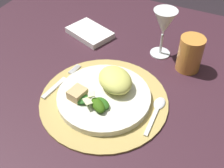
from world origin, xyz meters
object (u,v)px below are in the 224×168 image
at_px(dining_table, 122,121).
at_px(dinner_plate, 104,97).
at_px(spoon, 157,109).
at_px(wine_glass, 164,24).
at_px(fork, 60,82).
at_px(napkin, 90,33).
at_px(amber_tumbler, 190,54).

xyz_separation_m(dining_table, dinner_plate, (-0.03, -0.05, 0.14)).
distance_m(spoon, wine_glass, 0.27).
bearing_deg(dinner_plate, fork, 178.82).
distance_m(dining_table, fork, 0.23).
relative_size(napkin, wine_glass, 0.96).
distance_m(fork, spoon, 0.28).
relative_size(fork, wine_glass, 1.05).
bearing_deg(spoon, napkin, 144.52).
bearing_deg(spoon, amber_tumbler, 83.00).
distance_m(dining_table, napkin, 0.33).
relative_size(dining_table, napkin, 8.54).
relative_size(dinner_plate, napkin, 1.67).
relative_size(fork, spoon, 1.18).
relative_size(fork, napkin, 1.09).
height_order(napkin, wine_glass, wine_glass).
bearing_deg(wine_glass, napkin, -179.11).
height_order(fork, spoon, spoon).
relative_size(dining_table, spoon, 9.18).
distance_m(fork, napkin, 0.26).
bearing_deg(dinner_plate, napkin, 125.63).
relative_size(spoon, napkin, 0.93).
bearing_deg(dinner_plate, amber_tumbler, 54.51).
distance_m(spoon, amber_tumbler, 0.21).
bearing_deg(napkin, dinner_plate, -54.37).
bearing_deg(fork, amber_tumbler, 36.79).
height_order(dining_table, dinner_plate, dinner_plate).
bearing_deg(spoon, dinner_plate, -168.83).
relative_size(dinner_plate, wine_glass, 1.61).
bearing_deg(dining_table, wine_glass, 80.42).
height_order(fork, wine_glass, wine_glass).
height_order(spoon, amber_tumbler, amber_tumbler).
bearing_deg(amber_tumbler, wine_glass, 161.28).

